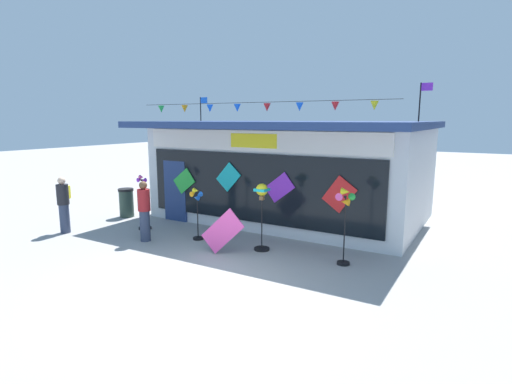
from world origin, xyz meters
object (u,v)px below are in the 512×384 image
at_px(kite_shop_building, 292,169).
at_px(wind_spinner_center_right, 345,211).
at_px(person_mid_plaza, 64,203).
at_px(wind_spinner_far_left, 143,204).
at_px(display_kite_on_ground, 223,231).
at_px(wind_spinner_left, 197,207).
at_px(person_near_camera, 144,211).
at_px(wind_spinner_center_left, 262,203).
at_px(trash_bin, 126,202).

height_order(kite_shop_building, wind_spinner_center_right, kite_shop_building).
bearing_deg(person_mid_plaza, kite_shop_building, 13.30).
height_order(wind_spinner_far_left, display_kite_on_ground, wind_spinner_far_left).
distance_m(kite_shop_building, wind_spinner_center_right, 4.94).
xyz_separation_m(wind_spinner_left, person_mid_plaza, (-3.86, -1.42, -0.04)).
bearing_deg(wind_spinner_center_right, person_near_camera, -169.84).
xyz_separation_m(kite_shop_building, wind_spinner_center_left, (0.97, -3.81, -0.41)).
distance_m(person_near_camera, trash_bin, 3.21).
xyz_separation_m(wind_spinner_left, person_near_camera, (-1.18, -0.82, -0.07)).
xyz_separation_m(kite_shop_building, wind_spinner_center_right, (3.14, -3.79, -0.39)).
bearing_deg(person_mid_plaza, person_near_camera, -21.62).
distance_m(wind_spinner_left, person_near_camera, 1.44).
bearing_deg(person_near_camera, wind_spinner_center_right, 159.43).
xyz_separation_m(kite_shop_building, wind_spinner_left, (-1.04, -3.93, -0.74)).
relative_size(wind_spinner_far_left, wind_spinner_left, 1.14).
bearing_deg(display_kite_on_ground, wind_spinner_far_left, 168.61).
bearing_deg(person_near_camera, display_kite_on_ground, 153.29).
bearing_deg(trash_bin, person_near_camera, -33.07).
relative_size(wind_spinner_center_right, person_mid_plaza, 1.08).
height_order(trash_bin, display_kite_on_ground, display_kite_on_ground).
xyz_separation_m(kite_shop_building, display_kite_on_ground, (0.28, -4.57, -1.07)).
bearing_deg(wind_spinner_center_right, display_kite_on_ground, -164.64).
bearing_deg(trash_bin, wind_spinner_center_left, -7.74).
height_order(wind_spinner_left, display_kite_on_ground, wind_spinner_left).
bearing_deg(wind_spinner_center_left, person_mid_plaza, -165.31).
height_order(person_near_camera, person_mid_plaza, same).
relative_size(wind_spinner_far_left, person_mid_plaza, 1.00).
xyz_separation_m(person_near_camera, trash_bin, (-2.67, 1.74, -0.36)).
bearing_deg(kite_shop_building, wind_spinner_center_left, -75.65).
bearing_deg(person_mid_plaza, wind_spinner_far_left, 5.69).
height_order(kite_shop_building, person_mid_plaza, kite_shop_building).
bearing_deg(person_mid_plaza, wind_spinner_center_right, -23.21).
xyz_separation_m(person_near_camera, display_kite_on_ground, (2.50, 0.18, -0.27)).
distance_m(wind_spinner_left, wind_spinner_center_left, 2.04).
relative_size(wind_spinner_left, person_mid_plaza, 0.88).
bearing_deg(kite_shop_building, person_near_camera, -115.01).
distance_m(wind_spinner_left, trash_bin, 3.98).
bearing_deg(wind_spinner_center_right, wind_spinner_left, -178.12).
bearing_deg(wind_spinner_far_left, person_near_camera, -42.92).
height_order(wind_spinner_left, trash_bin, wind_spinner_left).
bearing_deg(person_mid_plaza, display_kite_on_ground, -25.69).
bearing_deg(kite_shop_building, wind_spinner_center_right, -50.37).
xyz_separation_m(wind_spinner_left, wind_spinner_center_right, (4.18, 0.14, 0.35)).
relative_size(wind_spinner_center_right, display_kite_on_ground, 1.68).
distance_m(wind_spinner_center_right, person_mid_plaza, 8.20).
bearing_deg(wind_spinner_left, trash_bin, 166.61).
height_order(person_mid_plaza, trash_bin, person_mid_plaza).
xyz_separation_m(wind_spinner_center_right, display_kite_on_ground, (-2.85, -0.78, -0.69)).
xyz_separation_m(wind_spinner_far_left, person_mid_plaza, (-1.75, -1.47, 0.11)).
distance_m(wind_spinner_far_left, trash_bin, 1.96).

